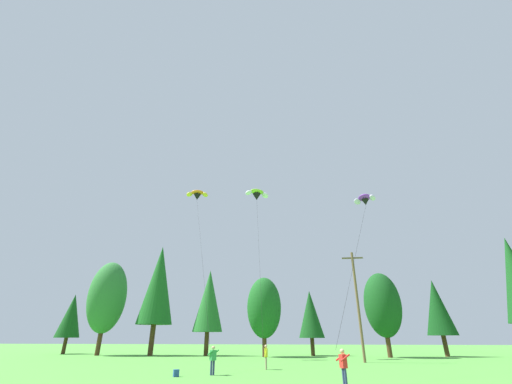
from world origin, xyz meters
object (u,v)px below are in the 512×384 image
Objects in this scene: kite_flyer_far at (343,364)px; parafoil_kite_high_orange at (197,195)px; kite_flyer_mid at (266,355)px; parafoil_kite_mid_lime_white at (257,194)px; backpack at (176,373)px; kite_flyer_near at (213,358)px; parafoil_kite_far_purple at (365,200)px; utility_pole at (358,301)px.

parafoil_kite_high_orange reaches higher than kite_flyer_far.
kite_flyer_mid is at bearing 117.31° from kite_flyer_far.
kite_flyer_far is at bearing -62.69° from kite_flyer_mid.
parafoil_kite_mid_lime_white is at bearing 99.79° from kite_flyer_mid.
kite_flyer_far is 4.23× the size of backpack.
parafoil_kite_far_purple reaches higher than kite_flyer_near.
backpack is at bearing 159.56° from kite_flyer_far.
kite_flyer_near is at bearing -4.39° from backpack.
kite_flyer_far is at bearing -113.85° from parafoil_kite_far_purple.
parafoil_kite_high_orange is (-7.08, 15.50, 18.69)m from kite_flyer_near.
parafoil_kite_high_orange is at bearing -163.69° from parafoil_kite_mid_lime_white.
parafoil_kite_far_purple is at bearing -85.55° from utility_pole.
backpack is at bearing -72.97° from parafoil_kite_high_orange.
kite_flyer_far is (7.73, -4.78, 0.00)m from kite_flyer_near.
parafoil_kite_far_purple is (11.53, -12.32, -6.56)m from parafoil_kite_mid_lime_white.
backpack is (-13.67, -13.83, -5.36)m from utility_pole.
parafoil_kite_mid_lime_white reaches higher than kite_flyer_mid.
utility_pole is 23.67m from parafoil_kite_high_orange.
backpack is (-1.98, -1.16, -0.80)m from kite_flyer_near.
utility_pole is 6.27× the size of kite_flyer_near.
parafoil_kite_high_orange is 8.15m from parafoil_kite_mid_lime_white.
kite_flyer_near and kite_flyer_mid have the same top height.
utility_pole is at bearing -24.99° from parafoil_kite_mid_lime_white.
parafoil_kite_high_orange is at bearing 72.23° from backpack.
kite_flyer_far is at bearing -102.80° from utility_pole.
utility_pole reaches higher than kite_flyer_far.
utility_pole is 0.83× the size of parafoil_kite_far_purple.
parafoil_kite_mid_lime_white is at bearing 133.11° from parafoil_kite_far_purple.
parafoil_kite_mid_lime_white is (-2.33, 13.50, 19.34)m from kite_flyer_mid.
kite_flyer_mid is 0.13× the size of parafoil_kite_far_purple.
kite_flyer_mid is at bearing -172.74° from parafoil_kite_far_purple.
utility_pole is 12.88m from kite_flyer_mid.
backpack is at bearing -132.70° from kite_flyer_mid.
parafoil_kite_mid_lime_white reaches higher than backpack.
parafoil_kite_far_purple reaches higher than backpack.
parafoil_kite_mid_lime_white is at bearing 155.01° from utility_pole.
parafoil_kite_mid_lime_white is 1.57× the size of parafoil_kite_far_purple.
utility_pole is at bearing -8.58° from parafoil_kite_high_orange.
parafoil_kite_far_purple is at bearing 66.15° from kite_flyer_far.
kite_flyer_far is 30.53m from parafoil_kite_mid_lime_white.
parafoil_kite_far_purple is (4.52, 10.24, 12.77)m from kite_flyer_far.
parafoil_kite_far_purple is (9.21, 1.17, 12.78)m from kite_flyer_mid.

